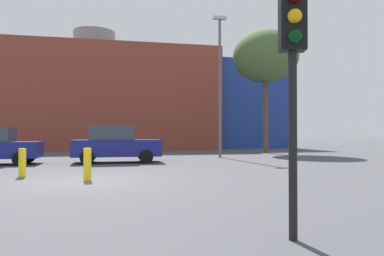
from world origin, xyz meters
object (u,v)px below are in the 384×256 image
object	(u,v)px
parked_car_2	(116,144)
street_lamp	(220,78)
bollard_yellow_0	(87,164)
traffic_light_near_right	(293,53)
bare_tree_0	(266,57)
bollard_yellow_1	(22,163)

from	to	relation	value
parked_car_2	street_lamp	world-z (taller)	street_lamp
bollard_yellow_0	traffic_light_near_right	bearing A→B (deg)	-65.06
bollard_yellow_0	bare_tree_0	bearing A→B (deg)	48.13
bare_tree_0	bollard_yellow_1	world-z (taller)	bare_tree_0
traffic_light_near_right	bollard_yellow_0	size ratio (longest dim) A/B	3.48
traffic_light_near_right	bollard_yellow_1	bearing A→B (deg)	-132.71
parked_car_2	traffic_light_near_right	size ratio (longest dim) A/B	1.21
traffic_light_near_right	parked_car_2	bearing A→B (deg)	-155.74
street_lamp	bollard_yellow_0	bearing A→B (deg)	-127.44
bollard_yellow_0	street_lamp	xyz separation A→B (m)	(7.06, 9.22, 4.34)
traffic_light_near_right	street_lamp	distance (m)	16.90
parked_car_2	street_lamp	distance (m)	7.74
bare_tree_0	bollard_yellow_0	xyz separation A→B (m)	(-11.77, -13.13, -6.65)
parked_car_2	bare_tree_0	xyz separation A→B (m)	(10.90, 6.38, 6.23)
bollard_yellow_0	street_lamp	distance (m)	12.40
traffic_light_near_right	bollard_yellow_1	world-z (taller)	traffic_light_near_right
bare_tree_0	street_lamp	distance (m)	6.54
traffic_light_near_right	bare_tree_0	world-z (taller)	bare_tree_0
bollard_yellow_0	parked_car_2	bearing A→B (deg)	82.71
parked_car_2	traffic_light_near_right	bearing A→B (deg)	-80.00
traffic_light_near_right	street_lamp	world-z (taller)	street_lamp
parked_car_2	bollard_yellow_1	bearing A→B (deg)	-120.35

